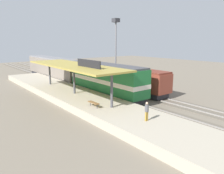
# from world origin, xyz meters

# --- Properties ---
(ground_plane) EXTENTS (120.00, 120.00, 0.00)m
(ground_plane) POSITION_xyz_m (2.00, 0.00, 0.00)
(ground_plane) COLOR #706656
(track_near) EXTENTS (3.20, 110.00, 0.16)m
(track_near) POSITION_xyz_m (0.00, 0.00, 0.03)
(track_near) COLOR #5F5649
(track_near) RESTS_ON ground
(track_far) EXTENTS (3.20, 110.00, 0.16)m
(track_far) POSITION_xyz_m (4.60, 0.00, 0.03)
(track_far) COLOR #5F5649
(track_far) RESTS_ON ground
(platform) EXTENTS (6.00, 44.00, 0.90)m
(platform) POSITION_xyz_m (-4.60, 0.00, 0.45)
(platform) COLOR #A89E89
(platform) RESTS_ON ground
(station_canopy) EXTENTS (5.20, 18.00, 4.70)m
(station_canopy) POSITION_xyz_m (-4.60, -0.09, 4.53)
(station_canopy) COLOR #47474C
(station_canopy) RESTS_ON platform
(platform_bench) EXTENTS (0.44, 1.70, 0.50)m
(platform_bench) POSITION_xyz_m (-6.00, -6.68, 1.34)
(platform_bench) COLOR #333338
(platform_bench) RESTS_ON platform
(locomotive) EXTENTS (2.93, 14.43, 4.44)m
(locomotive) POSITION_xyz_m (0.00, -0.75, 2.41)
(locomotive) COLOR #28282D
(locomotive) RESTS_ON track_near
(passenger_carriage_single) EXTENTS (2.90, 20.00, 4.24)m
(passenger_carriage_single) POSITION_xyz_m (0.00, 17.25, 2.31)
(passenger_carriage_single) COLOR #28282D
(passenger_carriage_single) RESTS_ON track_near
(freight_car) EXTENTS (2.80, 12.00, 3.54)m
(freight_car) POSITION_xyz_m (4.60, -1.77, 1.97)
(freight_car) COLOR #28282D
(freight_car) RESTS_ON track_far
(light_mast) EXTENTS (1.10, 1.10, 11.70)m
(light_mast) POSITION_xyz_m (7.80, 6.61, 8.40)
(light_mast) COLOR slate
(light_mast) RESTS_ON ground
(person_waiting) EXTENTS (0.34, 0.34, 1.71)m
(person_waiting) POSITION_xyz_m (-4.66, -12.99, 1.85)
(person_waiting) COLOR olive
(person_waiting) RESTS_ON platform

